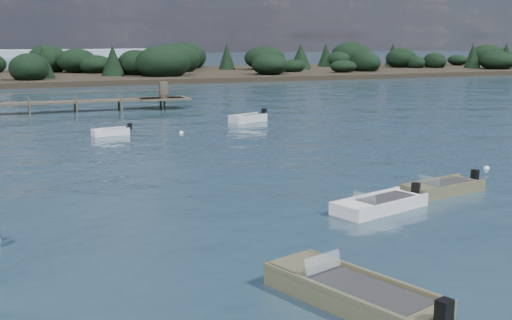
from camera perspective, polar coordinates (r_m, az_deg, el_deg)
name	(u,v)px	position (r m, az deg, el deg)	size (l,w,h in m)	color
ground	(107,99)	(77.09, -13.11, 5.29)	(400.00, 400.00, 0.00)	#172A37
dinghy_near_olive	(352,296)	(18.23, 8.55, -11.90)	(3.55, 5.71, 1.38)	#6F6A4A
dinghy_mid_white_a	(379,207)	(27.65, 10.91, -4.09)	(4.82, 2.92, 1.11)	silver
tender_far_white	(111,133)	(48.83, -12.80, 2.34)	(3.04, 1.54, 1.02)	silver
dinghy_mid_white_b	(442,190)	(31.29, 16.23, -2.56)	(4.64, 2.47, 1.13)	#6F6A4A
tender_far_grey_b	(248,120)	(55.06, -0.72, 3.60)	(3.81, 2.50, 1.29)	silver
buoy_d	(486,169)	(37.81, 19.80, -0.72)	(0.32, 0.32, 0.32)	white
buoy_e	(181,133)	(49.03, -6.65, 2.40)	(0.32, 0.32, 0.32)	white
far_headland	(211,65)	(121.47, -4.04, 8.44)	(190.00, 40.00, 5.80)	black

